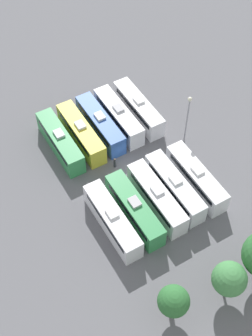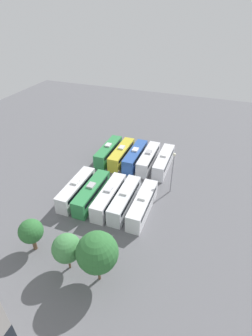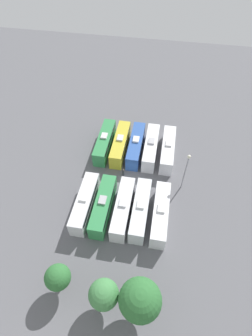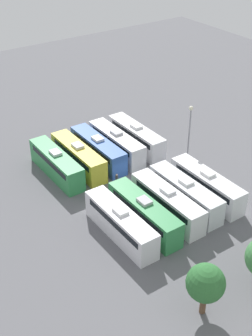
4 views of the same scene
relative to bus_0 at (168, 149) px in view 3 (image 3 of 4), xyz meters
name	(u,v)px [view 3 (image 3 of 4)]	position (x,y,z in m)	size (l,w,h in m)	color
ground_plane	(130,179)	(6.47, 7.30, -1.79)	(119.91, 119.91, 0.00)	slate
bus_0	(168,149)	(0.00, 0.00, 0.00)	(2.48, 10.93, 3.60)	silver
bus_1	(151,147)	(3.40, -0.03, 0.00)	(2.48, 10.93, 3.60)	silver
bus_2	(136,145)	(6.47, 0.00, 0.00)	(2.48, 10.93, 3.60)	#2D56A8
bus_3	(120,144)	(9.65, 0.14, 0.00)	(2.48, 10.93, 3.60)	gold
bus_4	(105,142)	(12.91, 0.12, 0.00)	(2.48, 10.93, 3.60)	#338C4C
bus_5	(160,214)	(0.11, 14.92, 0.00)	(2.48, 10.93, 3.60)	white
bus_6	(140,210)	(3.44, 14.76, 0.00)	(2.48, 10.93, 3.60)	silver
bus_7	(123,208)	(6.35, 14.98, 0.00)	(2.48, 10.93, 3.60)	silver
bus_8	(103,206)	(9.71, 15.07, 0.00)	(2.48, 10.93, 3.60)	#338C4C
bus_9	(85,203)	(12.89, 15.06, 0.00)	(2.48, 10.93, 3.60)	silver
worker_person	(123,172)	(7.81, 6.63, -0.97)	(0.36, 0.36, 1.76)	#333338
light_pole	(186,167)	(-3.21, 7.51, 3.95)	(0.60, 0.60, 8.57)	gray
tree_0	(140,300)	(1.59, 29.24, 3.52)	(5.31, 5.31, 7.97)	brown
tree_1	(104,294)	(6.19, 29.09, 2.19)	(3.94, 3.94, 5.96)	brown
tree_2	(58,277)	(12.71, 28.03, 1.85)	(3.54, 3.54, 5.45)	brown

